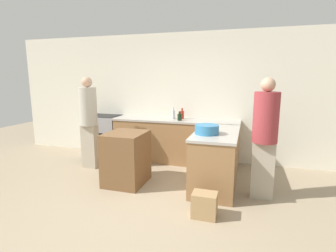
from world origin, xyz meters
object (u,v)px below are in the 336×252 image
(person_at_peninsula, at_px, (265,135))
(paper_bag, at_px, (204,205))
(vinegar_bottle_clear, at_px, (173,114))
(mixing_bowl, at_px, (207,129))
(range_oven, at_px, (104,135))
(person_by_range, at_px, (89,119))
(wine_bottle_dark, at_px, (180,117))
(island_table, at_px, (126,158))
(hot_sauce_bottle, at_px, (182,115))

(person_at_peninsula, relative_size, paper_bag, 5.50)
(vinegar_bottle_clear, bearing_deg, mixing_bowl, -55.16)
(person_at_peninsula, bearing_deg, mixing_bowl, 178.13)
(range_oven, xyz_separation_m, mixing_bowl, (2.54, -1.24, 0.52))
(person_by_range, bearing_deg, wine_bottle_dark, 23.98)
(island_table, bearing_deg, range_oven, 131.88)
(range_oven, height_order, paper_bag, range_oven)
(range_oven, distance_m, vinegar_bottle_clear, 1.72)
(mixing_bowl, bearing_deg, person_by_range, 170.25)
(mixing_bowl, distance_m, vinegar_bottle_clear, 1.59)
(hot_sauce_bottle, relative_size, wine_bottle_dark, 1.22)
(island_table, relative_size, mixing_bowl, 2.37)
(hot_sauce_bottle, xyz_separation_m, wine_bottle_dark, (0.00, -0.23, -0.02))
(range_oven, xyz_separation_m, wine_bottle_dark, (1.81, -0.11, 0.53))
(person_by_range, relative_size, person_at_peninsula, 1.01)
(vinegar_bottle_clear, height_order, wine_bottle_dark, vinegar_bottle_clear)
(wine_bottle_dark, distance_m, person_by_range, 1.79)
(paper_bag, bearing_deg, person_at_peninsula, 48.23)
(island_table, relative_size, person_at_peninsula, 0.49)
(island_table, bearing_deg, person_by_range, 153.42)
(vinegar_bottle_clear, xyz_separation_m, person_by_range, (-1.46, -0.90, -0.04))
(wine_bottle_dark, bearing_deg, person_at_peninsula, -36.57)
(mixing_bowl, bearing_deg, island_table, -175.07)
(island_table, xyz_separation_m, person_at_peninsula, (2.16, 0.09, 0.52))
(person_at_peninsula, bearing_deg, range_oven, 159.39)
(person_at_peninsula, bearing_deg, hot_sauce_bottle, 138.48)
(wine_bottle_dark, xyz_separation_m, person_at_peninsula, (1.57, -1.16, -0.03))
(island_table, height_order, hot_sauce_bottle, hot_sauce_bottle)
(range_oven, bearing_deg, paper_bag, -37.96)
(vinegar_bottle_clear, distance_m, wine_bottle_dark, 0.25)
(wine_bottle_dark, xyz_separation_m, paper_bag, (0.85, -1.97, -0.83))
(range_oven, height_order, island_table, range_oven)
(hot_sauce_bottle, bearing_deg, island_table, -111.82)
(island_table, xyz_separation_m, mixing_bowl, (1.32, 0.11, 0.55))
(island_table, distance_m, vinegar_bottle_clear, 1.59)
(hot_sauce_bottle, distance_m, paper_bag, 2.50)
(range_oven, xyz_separation_m, vinegar_bottle_clear, (1.63, 0.06, 0.55))
(vinegar_bottle_clear, bearing_deg, paper_bag, -64.31)
(island_table, relative_size, vinegar_bottle_clear, 3.58)
(vinegar_bottle_clear, bearing_deg, range_oven, -177.87)
(vinegar_bottle_clear, distance_m, person_at_peninsula, 2.20)
(vinegar_bottle_clear, distance_m, person_by_range, 1.71)
(hot_sauce_bottle, bearing_deg, vinegar_bottle_clear, -161.66)
(paper_bag, bearing_deg, vinegar_bottle_clear, 115.69)
(range_oven, height_order, hot_sauce_bottle, hot_sauce_bottle)
(range_oven, relative_size, vinegar_bottle_clear, 3.78)
(person_by_range, bearing_deg, vinegar_bottle_clear, 31.68)
(person_by_range, height_order, paper_bag, person_by_range)
(island_table, xyz_separation_m, person_by_range, (-1.04, 0.52, 0.54))
(island_table, height_order, person_at_peninsula, person_at_peninsula)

